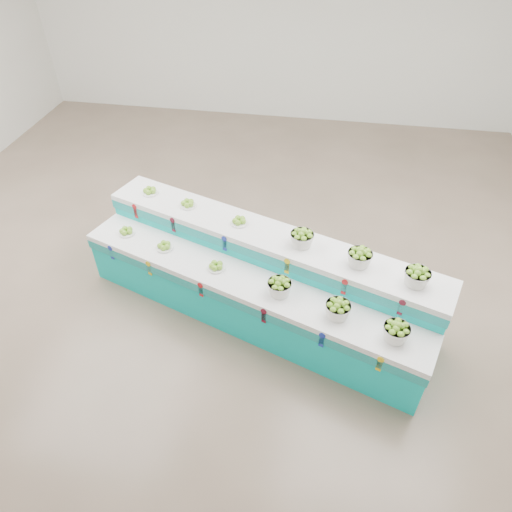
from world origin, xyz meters
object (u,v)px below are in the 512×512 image
at_px(display_stand, 256,279).
at_px(basket_lower_left, 279,286).
at_px(plate_upper_mid, 188,203).
at_px(basket_upper_right, 417,276).

relative_size(display_stand, basket_lower_left, 16.19).
distance_m(plate_upper_mid, basket_upper_right, 2.86).
height_order(display_stand, plate_upper_mid, plate_upper_mid).
bearing_deg(basket_upper_right, basket_lower_left, -176.78).
bearing_deg(basket_upper_right, plate_upper_mid, 160.56).
height_order(basket_lower_left, basket_upper_right, basket_upper_right).
relative_size(plate_upper_mid, basket_upper_right, 0.77).
distance_m(display_stand, basket_upper_right, 1.85).
xyz_separation_m(basket_lower_left, plate_upper_mid, (-1.30, 1.03, 0.25)).
distance_m(basket_lower_left, plate_upper_mid, 1.68).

